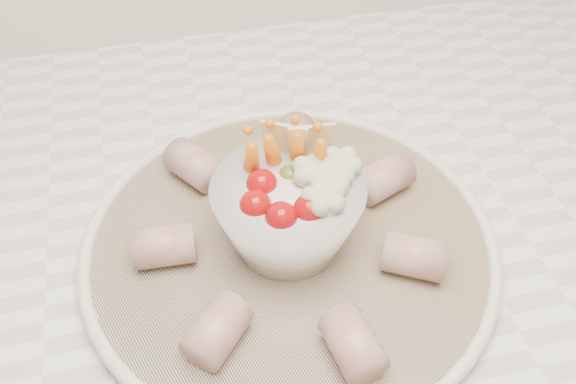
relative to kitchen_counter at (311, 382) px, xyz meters
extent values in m
cube|color=white|center=(0.00, 0.00, 0.44)|extent=(2.04, 0.62, 0.04)
cylinder|color=navy|center=(-0.06, -0.09, 0.47)|extent=(0.49, 0.49, 0.01)
torus|color=white|center=(-0.06, -0.09, 0.47)|extent=(0.39, 0.39, 0.01)
sphere|color=#A60A0C|center=(-0.09, -0.11, 0.54)|extent=(0.03, 0.03, 0.03)
sphere|color=#A60A0C|center=(-0.07, -0.12, 0.54)|extent=(0.03, 0.03, 0.03)
sphere|color=#A60A0C|center=(-0.05, -0.12, 0.54)|extent=(0.03, 0.03, 0.03)
sphere|color=#A60A0C|center=(-0.08, -0.08, 0.54)|extent=(0.03, 0.03, 0.03)
sphere|color=#4F7326|center=(-0.05, -0.07, 0.54)|extent=(0.02, 0.02, 0.02)
cone|color=orange|center=(-0.07, -0.06, 0.55)|extent=(0.04, 0.04, 0.06)
cone|color=orange|center=(-0.04, -0.06, 0.55)|extent=(0.03, 0.04, 0.06)
cone|color=orange|center=(-0.03, -0.07, 0.55)|extent=(0.03, 0.04, 0.06)
cone|color=orange|center=(-0.09, -0.06, 0.55)|extent=(0.02, 0.04, 0.06)
sphere|color=beige|center=(-0.02, -0.10, 0.55)|extent=(0.03, 0.03, 0.03)
sphere|color=beige|center=(-0.03, -0.12, 0.55)|extent=(0.03, 0.03, 0.03)
sphere|color=beige|center=(-0.01, -0.08, 0.55)|extent=(0.03, 0.03, 0.03)
sphere|color=beige|center=(-0.04, -0.09, 0.55)|extent=(0.03, 0.03, 0.03)
cube|color=beige|center=(-0.05, -0.04, 0.55)|extent=(0.04, 0.03, 0.05)
cube|color=beige|center=(-0.03, -0.05, 0.55)|extent=(0.04, 0.01, 0.05)
cylinder|color=#A64C4C|center=(0.05, -0.05, 0.49)|extent=(0.06, 0.05, 0.04)
cylinder|color=#A64C4C|center=(-0.02, 0.02, 0.49)|extent=(0.05, 0.06, 0.04)
cylinder|color=#A64C4C|center=(-0.13, 0.01, 0.49)|extent=(0.06, 0.07, 0.04)
cylinder|color=#A64C4C|center=(-0.17, -0.09, 0.49)|extent=(0.06, 0.04, 0.04)
cylinder|color=#A64C4C|center=(-0.14, -0.18, 0.49)|extent=(0.06, 0.06, 0.04)
cylinder|color=#A64C4C|center=(-0.04, -0.22, 0.49)|extent=(0.05, 0.06, 0.04)
cylinder|color=#A64C4C|center=(0.04, -0.15, 0.49)|extent=(0.07, 0.06, 0.04)
camera|label=1|loc=(-0.15, -0.47, 0.94)|focal=40.00mm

